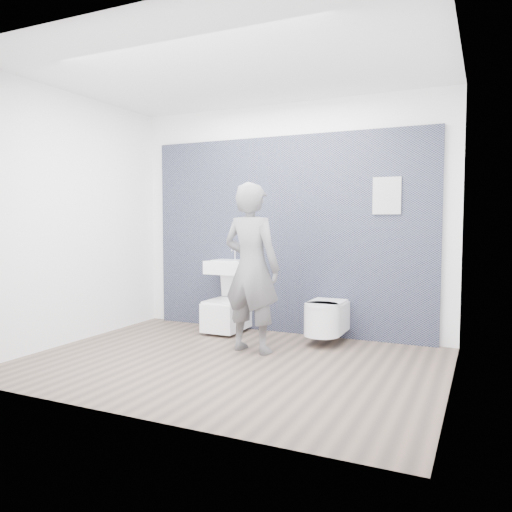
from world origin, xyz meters
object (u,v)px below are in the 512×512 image
at_px(washbasin, 230,267).
at_px(visitor, 251,268).
at_px(toilet_square, 227,313).
at_px(toilet_rounded, 325,318).

xyz_separation_m(washbasin, visitor, (0.67, -0.78, 0.08)).
bearing_deg(toilet_square, toilet_rounded, -1.89).
relative_size(washbasin, toilet_square, 0.67).
height_order(washbasin, visitor, visitor).
bearing_deg(toilet_rounded, visitor, -133.06).
distance_m(washbasin, toilet_square, 0.58).
bearing_deg(washbasin, visitor, -49.56).
bearing_deg(toilet_square, visitor, -46.02).
bearing_deg(toilet_rounded, toilet_square, 178.11).
height_order(washbasin, toilet_rounded, washbasin).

